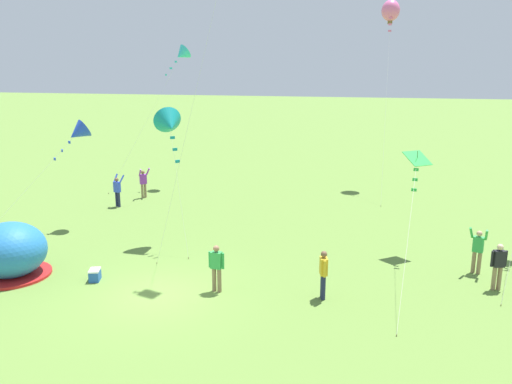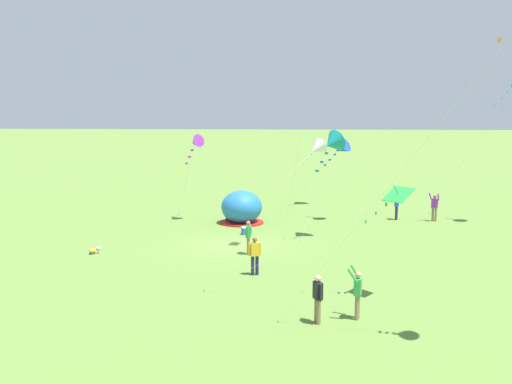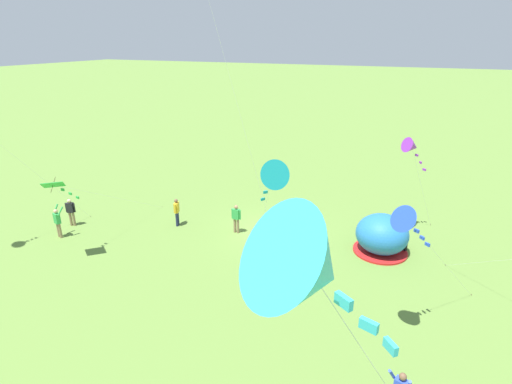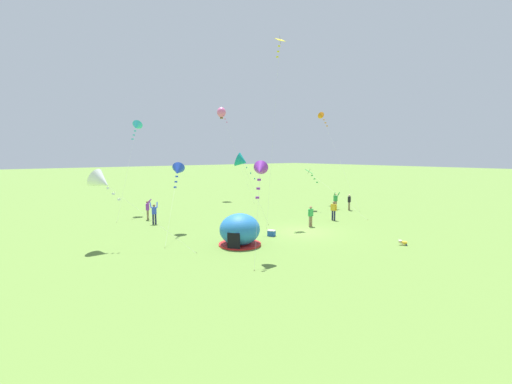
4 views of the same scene
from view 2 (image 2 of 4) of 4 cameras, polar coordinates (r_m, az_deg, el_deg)
ground_plane at (r=32.33m, az=-2.11°, el=-5.11°), size 300.00×300.00×0.00m
popup_tent at (r=38.13m, az=-1.38°, el=-1.51°), size 2.81×2.81×2.10m
cooler_box at (r=35.02m, az=-0.91°, el=-3.68°), size 0.54×0.63×0.44m
toddler_crawling at (r=31.59m, az=-15.12°, el=-5.39°), size 0.42×0.54×0.32m
person_strolling at (r=30.24m, az=-0.73°, el=-4.18°), size 0.59×0.25×1.72m
person_near_tent at (r=26.63m, az=-0.11°, el=-5.91°), size 0.34×0.57×1.72m
person_arms_raised at (r=40.43m, az=16.64°, el=-1.29°), size 0.67×0.72×1.89m
person_watching_sky at (r=21.62m, az=9.63°, el=-9.34°), size 0.70×0.57×1.89m
person_center_field at (r=21.03m, az=5.90°, el=-9.87°), size 0.56×0.36×1.72m
person_far_back at (r=40.30m, az=13.26°, el=-1.19°), size 0.70×0.59×1.89m
kite_green at (r=23.51m, az=12.85°, el=-0.61°), size 1.27×8.23×4.46m
kite_purple at (r=38.76m, az=-5.78°, el=4.73°), size 2.31×2.19×5.63m
kite_blue at (r=38.93m, az=8.07°, el=4.16°), size 3.70×4.73×5.37m
kite_teal at (r=33.41m, az=7.24°, el=4.64°), size 2.39×2.61×6.13m
kite_white at (r=44.75m, az=5.77°, el=4.13°), size 4.97×5.88×5.07m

